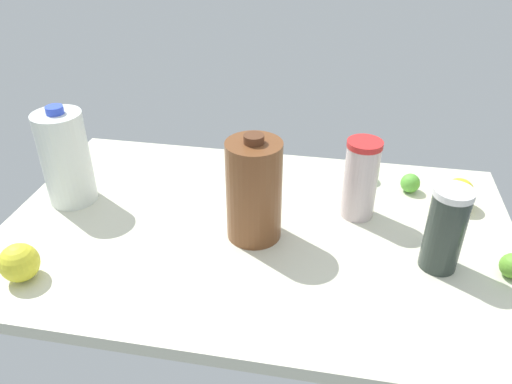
{
  "coord_description": "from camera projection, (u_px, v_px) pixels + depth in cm",
  "views": [
    {
      "loc": [
        17.29,
        -93.54,
        72.61
      ],
      "look_at": [
        0.0,
        0.0,
        13.0
      ],
      "focal_mm": 35.0,
      "sensor_mm": 36.0,
      "label": 1
    }
  ],
  "objects": [
    {
      "name": "countertop",
      "position": [
        256.0,
        233.0,
        1.18
      ],
      "size": [
        120.0,
        76.0,
        3.0
      ],
      "primitive_type": "cube",
      "color": "beige",
      "rests_on": "ground"
    },
    {
      "name": "milk_jug",
      "position": [
        66.0,
        158.0,
        1.22
      ],
      "size": [
        11.73,
        11.73,
        25.38
      ],
      "color": "white",
      "rests_on": "countertop"
    },
    {
      "name": "chocolate_milk_jug",
      "position": [
        256.0,
        191.0,
        1.09
      ],
      "size": [
        12.33,
        12.33,
        25.29
      ],
      "color": "brown",
      "rests_on": "countertop"
    },
    {
      "name": "shaker_bottle",
      "position": [
        445.0,
        229.0,
        1.01
      ],
      "size": [
        7.97,
        7.97,
        18.92
      ],
      "color": "#2A342E",
      "rests_on": "countertop"
    },
    {
      "name": "tumbler_cup",
      "position": [
        361.0,
        179.0,
        1.17
      ],
      "size": [
        8.21,
        8.21,
        19.83
      ],
      "color": "beige",
      "rests_on": "countertop"
    },
    {
      "name": "lemon_by_jug",
      "position": [
        19.0,
        263.0,
        1.01
      ],
      "size": [
        7.99,
        7.99,
        7.99
      ],
      "primitive_type": "sphere",
      "color": "yellow",
      "rests_on": "countertop"
    },
    {
      "name": "lime_near_front",
      "position": [
        410.0,
        183.0,
        1.3
      ],
      "size": [
        5.02,
        5.02,
        5.02
      ],
      "primitive_type": "sphere",
      "color": "#5CB33B",
      "rests_on": "countertop"
    },
    {
      "name": "lime_far_back",
      "position": [
        363.0,
        169.0,
        1.35
      ],
      "size": [
        6.0,
        6.0,
        6.0
      ],
      "primitive_type": "sphere",
      "color": "#5FB331",
      "rests_on": "countertop"
    },
    {
      "name": "lemon_beside_bowl",
      "position": [
        459.0,
        193.0,
        1.23
      ],
      "size": [
        7.66,
        7.66,
        7.66
      ],
      "primitive_type": "sphere",
      "color": "yellow",
      "rests_on": "countertop"
    }
  ]
}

